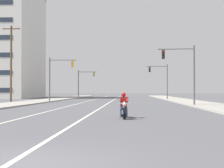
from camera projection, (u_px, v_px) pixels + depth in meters
ground_plane at (22, 164)px, 7.01m from camera, size 400.00×400.00×0.00m
lane_stripe_center at (112, 101)px, 51.96m from camera, size 0.16×100.00×0.01m
lane_stripe_left at (90, 101)px, 52.13m from camera, size 0.16×100.00×0.01m
sidewalk_kerb_right at (188, 101)px, 46.43m from camera, size 4.40×110.00×0.14m
sidewalk_kerb_left at (39, 101)px, 47.47m from camera, size 4.40×110.00×0.14m
motorcycle_with_rider at (124, 108)px, 18.82m from camera, size 0.70×2.19×1.46m
traffic_signal_near_right at (184, 67)px, 34.00m from camera, size 3.74×0.43×6.20m
traffic_signal_near_left at (57, 73)px, 46.39m from camera, size 3.82×0.49×6.20m
traffic_signal_mid_right at (161, 77)px, 58.34m from camera, size 3.72×0.54×6.20m
traffic_signal_mid_left at (84, 80)px, 75.54m from camera, size 4.26×0.39×6.20m
utility_pole_left_near at (11, 62)px, 43.66m from camera, size 2.34×0.26×10.12m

